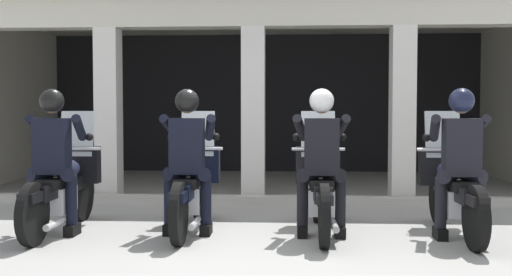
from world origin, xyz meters
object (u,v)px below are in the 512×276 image
motorcycle_far_left (64,186)px  police_officer_far_right (461,150)px  motorcycle_center_left (192,186)px  police_officer_center_right (321,149)px  motorcycle_center_right (320,187)px  police_officer_center_left (188,149)px  motorcycle_far_right (453,188)px  police_officer_far_left (53,149)px

motorcycle_far_left → police_officer_far_right: bearing=-5.8°
motorcycle_far_left → motorcycle_center_left: (1.44, 0.11, 0.00)m
motorcycle_center_left → police_officer_center_right: 1.54m
motorcycle_center_right → police_officer_far_right: bearing=-11.4°
police_officer_center_left → motorcycle_far_right: size_ratio=0.78×
police_officer_center_left → police_officer_center_right: same height
motorcycle_far_left → police_officer_center_left: bearing=-9.2°
motorcycle_far_right → motorcycle_center_left: bearing=-179.1°
motorcycle_far_right → police_officer_center_left: bearing=-173.5°
police_officer_far_left → police_officer_far_right: same height
motorcycle_center_left → police_officer_center_left: bearing=-91.4°
motorcycle_center_left → motorcycle_far_right: same height
motorcycle_far_right → police_officer_far_left: bearing=-173.4°
motorcycle_far_right → police_officer_center_right: bearing=-168.1°
motorcycle_center_right → police_officer_far_right: police_officer_far_right is taller
police_officer_far_left → police_officer_far_right: (4.33, 0.03, 0.00)m
motorcycle_far_left → motorcycle_far_right: same height
police_officer_far_left → police_officer_far_right: size_ratio=1.00×
motorcycle_far_left → motorcycle_far_right: 4.33m
motorcycle_far_left → police_officer_far_left: police_officer_far_left is taller
motorcycle_center_left → police_officer_far_right: 2.94m
police_officer_far_left → police_officer_center_right: size_ratio=1.00×
police_officer_center_left → police_officer_far_right: size_ratio=1.00×
motorcycle_center_right → police_officer_center_right: 0.52m
motorcycle_center_left → motorcycle_far_right: bearing=-2.8°
police_officer_center_left → motorcycle_center_right: bearing=8.4°
police_officer_far_left → police_officer_center_left: 1.45m
police_officer_far_left → motorcycle_center_right: police_officer_far_left is taller
motorcycle_far_right → police_officer_far_right: 0.52m
motorcycle_far_left → police_officer_center_left: size_ratio=1.29×
motorcycle_far_left → motorcycle_far_right: size_ratio=1.00×
police_officer_far_left → motorcycle_center_left: (1.44, 0.39, -0.44)m
motorcycle_center_right → motorcycle_far_left: bearing=-177.1°
police_officer_far_right → police_officer_center_left: bearing=-179.1°
police_officer_far_left → police_officer_center_left: size_ratio=1.00×
police_officer_far_left → motorcycle_center_right: 2.94m
motorcycle_far_left → motorcycle_far_right: bearing=-2.1°
motorcycle_center_right → motorcycle_center_left: bearing=180.0°
motorcycle_far_left → police_officer_center_right: 2.93m
police_officer_center_left → police_officer_center_right: 1.44m
police_officer_center_left → motorcycle_center_right: (1.44, 0.24, -0.44)m
motorcycle_center_left → motorcycle_far_right: 2.89m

